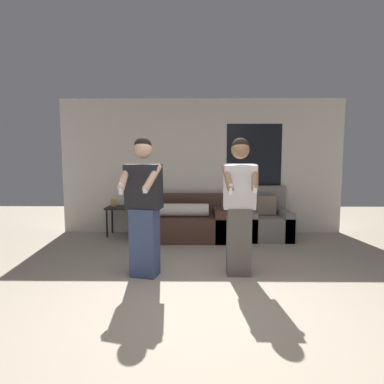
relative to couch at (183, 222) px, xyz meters
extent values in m
plane|color=tan|center=(0.36, -2.89, -0.30)|extent=(14.00, 14.00, 0.00)
cube|color=silver|center=(0.36, 0.51, 1.05)|extent=(5.67, 0.06, 2.70)
cube|color=black|center=(1.41, 0.47, 1.25)|extent=(1.10, 0.01, 1.30)
cube|color=#472D23|center=(0.00, -0.04, -0.08)|extent=(1.72, 0.93, 0.44)
cube|color=#472D23|center=(0.00, 0.32, 0.33)|extent=(1.72, 0.22, 0.38)
cube|color=#472D23|center=(-0.72, -0.04, -0.01)|extent=(0.28, 0.93, 0.58)
cube|color=#472D23|center=(0.72, -0.04, -0.01)|extent=(0.28, 0.93, 0.58)
cylinder|color=beige|center=(0.00, -0.15, 0.26)|extent=(0.95, 0.24, 0.24)
cube|color=slate|center=(1.58, 0.00, -0.08)|extent=(0.84, 0.81, 0.44)
cube|color=slate|center=(1.58, 0.31, 0.40)|extent=(0.84, 0.20, 0.54)
cube|color=slate|center=(1.25, 0.00, -0.03)|extent=(0.18, 0.81, 0.54)
cube|color=slate|center=(1.91, 0.00, -0.03)|extent=(0.18, 0.81, 0.54)
cube|color=#7A6656|center=(1.58, 0.06, 0.33)|extent=(0.36, 0.14, 0.36)
cube|color=black|center=(-1.24, 0.22, 0.25)|extent=(0.53, 0.45, 0.04)
cylinder|color=black|center=(-1.46, 0.04, -0.04)|extent=(0.04, 0.04, 0.53)
cylinder|color=black|center=(-1.02, 0.04, -0.04)|extent=(0.04, 0.04, 0.53)
cylinder|color=black|center=(-1.46, 0.41, -0.04)|extent=(0.04, 0.04, 0.53)
cylinder|color=black|center=(-1.02, 0.41, -0.04)|extent=(0.04, 0.04, 0.53)
cube|color=tan|center=(-1.37, 0.20, 0.33)|extent=(0.10, 0.02, 0.17)
cube|color=#384770|center=(-0.41, -1.91, 0.13)|extent=(0.37, 0.31, 0.86)
cube|color=black|center=(-0.41, -1.91, 0.83)|extent=(0.48, 0.34, 0.56)
sphere|color=tan|center=(-0.41, -1.92, 1.29)|extent=(0.23, 0.23, 0.23)
sphere|color=black|center=(-0.41, -1.91, 1.33)|extent=(0.22, 0.22, 0.22)
cylinder|color=tan|center=(-0.62, -2.02, 0.96)|extent=(0.10, 0.36, 0.32)
cube|color=white|center=(-0.63, -2.17, 0.82)|extent=(0.04, 0.04, 0.13)
cylinder|color=tan|center=(-0.27, -2.10, 0.96)|extent=(0.22, 0.36, 0.32)
cube|color=white|center=(-0.34, -2.24, 0.82)|extent=(0.05, 0.05, 0.08)
cube|color=#56514C|center=(0.78, -1.85, 0.13)|extent=(0.30, 0.25, 0.86)
cube|color=silver|center=(0.78, -1.86, 0.83)|extent=(0.40, 0.28, 0.57)
sphere|color=brown|center=(0.78, -1.87, 1.29)|extent=(0.23, 0.23, 0.23)
sphere|color=black|center=(0.78, -1.86, 1.33)|extent=(0.22, 0.22, 0.22)
cylinder|color=brown|center=(0.62, -2.00, 0.95)|extent=(0.13, 0.36, 0.32)
cube|color=white|center=(0.64, -2.15, 0.82)|extent=(0.04, 0.04, 0.13)
cylinder|color=brown|center=(0.94, -2.01, 0.95)|extent=(0.15, 0.36, 0.32)
cube|color=white|center=(0.91, -2.16, 0.82)|extent=(0.05, 0.04, 0.08)
camera|label=1|loc=(0.22, -5.59, 1.13)|focal=28.00mm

